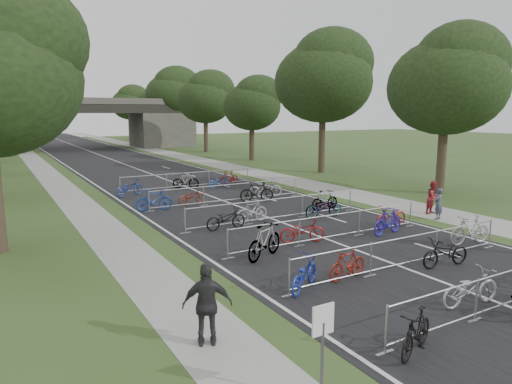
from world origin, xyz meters
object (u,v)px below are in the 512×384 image
(pedestrian_b, at_px, (433,198))
(pedestrian_c, at_px, (207,305))
(overpass_bridge, at_px, (82,124))
(pedestrian_a, at_px, (438,204))
(park_sign, at_px, (323,335))

(pedestrian_b, bearing_deg, pedestrian_c, -165.63)
(overpass_bridge, height_order, pedestrian_c, overpass_bridge)
(overpass_bridge, relative_size, pedestrian_b, 18.69)
(overpass_bridge, bearing_deg, pedestrian_a, -82.79)
(pedestrian_a, distance_m, pedestrian_c, 15.48)
(pedestrian_a, bearing_deg, overpass_bridge, -100.10)
(park_sign, distance_m, pedestrian_c, 3.01)
(pedestrian_a, height_order, pedestrian_c, pedestrian_c)
(overpass_bridge, distance_m, pedestrian_a, 54.24)
(pedestrian_c, bearing_deg, pedestrian_a, -135.98)
(park_sign, xyz_separation_m, pedestrian_b, (14.46, 9.23, -0.44))
(park_sign, bearing_deg, pedestrian_c, 107.60)
(overpass_bridge, xyz_separation_m, pedestrian_c, (-7.70, -59.15, -2.60))
(pedestrian_a, relative_size, pedestrian_b, 0.92)
(overpass_bridge, bearing_deg, park_sign, -96.26)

